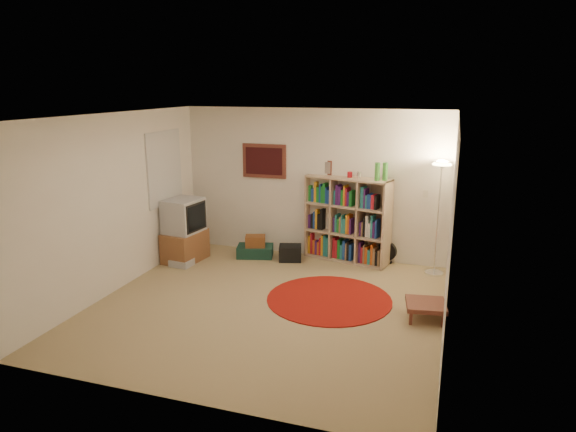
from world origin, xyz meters
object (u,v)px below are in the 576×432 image
side_table (426,305)px  floor_lamp (441,180)px  bookshelf (346,220)px  tv_stand (184,231)px  suitcase (255,251)px  floor_fan (387,252)px

side_table → floor_lamp: bearing=88.7°
bookshelf → floor_lamp: 1.68m
tv_stand → suitcase: tv_stand is taller
bookshelf → suitcase: size_ratio=2.49×
bookshelf → suitcase: 1.65m
floor_fan → side_table: bearing=-54.1°
bookshelf → side_table: bearing=-40.1°
bookshelf → floor_fan: bearing=16.5°
floor_lamp → floor_fan: (-0.77, 0.27, -1.29)m
floor_lamp → side_table: 2.13m
tv_stand → suitcase: bearing=35.3°
bookshelf → suitcase: (-1.51, -0.31, -0.59)m
suitcase → floor_fan: bearing=-6.0°
bookshelf → tv_stand: 2.69m
suitcase → bookshelf: bearing=-3.3°
bookshelf → floor_fan: 0.84m
bookshelf → suitcase: bookshelf is taller
floor_fan → suitcase: floor_fan is taller
side_table → tv_stand: bearing=165.0°
floor_lamp → floor_fan: size_ratio=4.79×
suitcase → tv_stand: bearing=-167.2°
floor_fan → tv_stand: 3.36m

